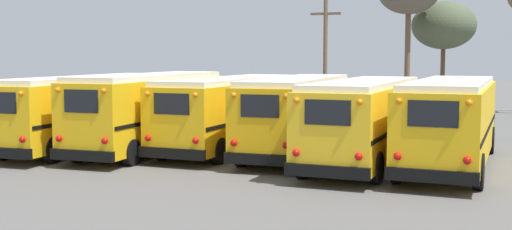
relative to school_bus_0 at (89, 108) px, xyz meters
name	(u,v)px	position (x,y,z in m)	size (l,w,h in m)	color
ground_plane	(255,155)	(7.31, 0.44, -1.64)	(160.00, 160.00, 0.00)	#5B5956
school_bus_0	(89,108)	(0.00, 0.00, 0.00)	(2.69, 10.87, 3.00)	yellow
school_bus_1	(151,109)	(2.92, 0.07, 0.05)	(2.65, 9.92, 3.12)	yellow
school_bus_2	(231,110)	(5.84, 1.56, -0.03)	(2.91, 10.13, 2.96)	yellow
school_bus_3	(298,112)	(8.77, 1.40, -0.01)	(2.73, 10.15, 2.99)	#EAAA0F
school_bus_4	(365,118)	(11.69, -0.13, -0.01)	(2.92, 10.02, 2.98)	yellow
school_bus_5	(451,119)	(14.61, 0.19, 0.02)	(2.96, 10.32, 3.02)	yellow
utility_pole	(325,57)	(6.74, 13.99, 2.14)	(1.80, 0.25, 7.15)	brown
bare_tree_2	(444,26)	(12.97, 20.28, 4.13)	(4.08, 4.08, 7.32)	brown
fence_line	(308,113)	(7.31, 8.14, -0.65)	(22.67, 0.06, 1.42)	#939399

